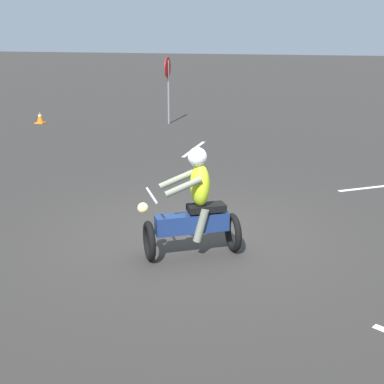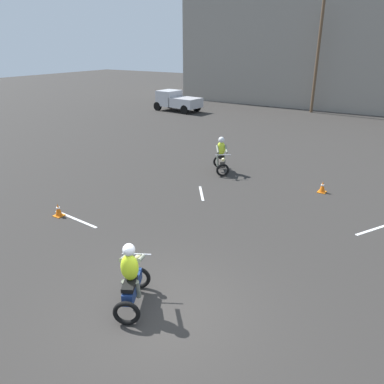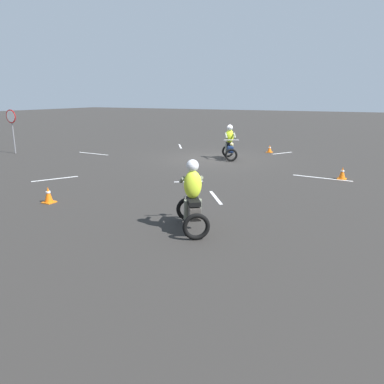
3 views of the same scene
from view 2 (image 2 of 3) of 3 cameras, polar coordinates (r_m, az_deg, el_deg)
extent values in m
plane|color=#2D2B28|center=(8.89, -4.05, -17.88)|extent=(120.00, 120.00, 0.00)
torus|color=black|center=(9.51, -8.15, -12.81)|extent=(0.58, 0.37, 0.60)
torus|color=black|center=(8.50, -9.95, -17.74)|extent=(0.58, 0.37, 0.60)
cube|color=navy|center=(8.87, -9.08, -14.00)|extent=(0.74, 1.08, 0.28)
cube|color=black|center=(8.57, -9.48, -13.65)|extent=(0.50, 0.62, 0.10)
cylinder|color=silver|center=(9.09, -8.45, -9.35)|extent=(0.63, 0.37, 0.04)
sphere|color=#F2E08C|center=(9.29, -8.23, -9.89)|extent=(0.22, 0.22, 0.16)
ellipsoid|color=#CCEA26|center=(8.45, -9.49, -11.27)|extent=(0.49, 0.44, 0.64)
cylinder|color=slate|center=(8.63, -7.75, -10.00)|extent=(0.34, 0.52, 0.27)
cylinder|color=slate|center=(8.71, -10.37, -9.84)|extent=(0.34, 0.52, 0.27)
cylinder|color=slate|center=(8.76, -8.30, -14.44)|extent=(0.22, 0.27, 0.51)
cylinder|color=slate|center=(8.82, -10.13, -14.30)|extent=(0.22, 0.27, 0.51)
sphere|color=white|center=(8.26, -9.61, -8.68)|extent=(0.38, 0.38, 0.28)
torus|color=black|center=(17.02, 4.69, 3.35)|extent=(0.55, 0.43, 0.60)
torus|color=black|center=(18.24, 4.18, 4.64)|extent=(0.55, 0.43, 0.60)
cube|color=#4C4742|center=(17.56, 4.45, 4.70)|extent=(0.83, 1.04, 0.28)
cube|color=black|center=(17.71, 4.38, 5.59)|extent=(0.53, 0.61, 0.10)
cylinder|color=silver|center=(16.86, 4.75, 5.66)|extent=(0.59, 0.43, 0.04)
sphere|color=#F2E08C|center=(16.78, 4.78, 4.95)|extent=(0.22, 0.22, 0.16)
ellipsoid|color=#D8F233|center=(17.52, 4.45, 6.63)|extent=(0.49, 0.46, 0.64)
cylinder|color=slate|center=(17.19, 3.92, 6.52)|extent=(0.39, 0.50, 0.27)
cylinder|color=slate|center=(17.24, 5.25, 6.53)|extent=(0.39, 0.50, 0.27)
cylinder|color=slate|center=(17.64, 3.95, 4.79)|extent=(0.24, 0.27, 0.51)
cylinder|color=slate|center=(17.67, 4.86, 4.80)|extent=(0.24, 0.27, 0.51)
sphere|color=silver|center=(17.37, 4.51, 7.93)|extent=(0.39, 0.39, 0.28)
cylinder|color=black|center=(35.67, -3.38, 13.25)|extent=(0.78, 0.32, 0.76)
cylinder|color=black|center=(34.41, -5.26, 12.88)|extent=(0.78, 0.32, 0.76)
cylinder|color=black|center=(33.75, 0.73, 12.80)|extent=(0.78, 0.32, 0.76)
cylinder|color=black|center=(32.42, -1.11, 12.42)|extent=(0.78, 0.32, 0.76)
cube|color=#B7B7BC|center=(33.35, -0.94, 13.47)|extent=(2.56, 2.11, 0.80)
cube|color=#B7B7BC|center=(34.51, -3.50, 14.13)|extent=(1.76, 2.04, 1.30)
cube|color=black|center=(34.89, -4.35, 14.78)|extent=(0.27, 1.70, 0.56)
cube|color=orange|center=(16.11, 19.17, 0.01)|extent=(0.32, 0.32, 0.03)
cone|color=orange|center=(16.03, 19.27, 0.80)|extent=(0.24, 0.24, 0.44)
cylinder|color=white|center=(16.01, 19.30, 1.02)|extent=(0.13, 0.13, 0.05)
cube|color=orange|center=(13.98, -19.59, -3.40)|extent=(0.32, 0.32, 0.03)
cone|color=orange|center=(13.89, -19.71, -2.53)|extent=(0.24, 0.24, 0.43)
cylinder|color=white|center=(13.86, -19.75, -2.28)|extent=(0.13, 0.13, 0.05)
cube|color=silver|center=(13.63, 25.98, -5.11)|extent=(0.93, 1.51, 0.01)
cube|color=silver|center=(15.12, 1.45, -0.19)|extent=(0.97, 1.31, 0.01)
cube|color=silver|center=(13.56, -17.33, -3.94)|extent=(2.20, 0.27, 0.01)
cylinder|color=brown|center=(34.61, 18.54, 18.68)|extent=(0.24, 0.24, 8.82)
cube|color=gray|center=(40.96, 23.73, 18.99)|extent=(31.77, 11.61, 9.73)
camera|label=1|loc=(12.89, -40.87, 5.96)|focal=50.00mm
camera|label=3|loc=(25.12, 4.99, 15.70)|focal=35.00mm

